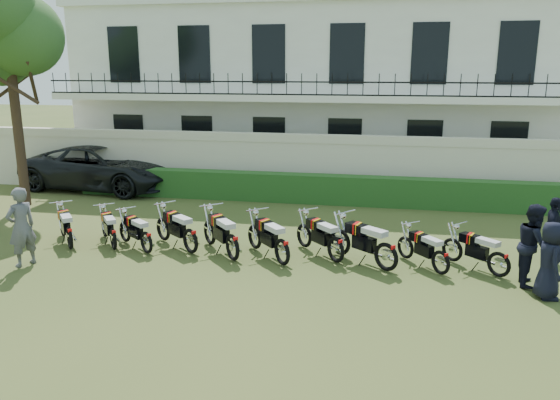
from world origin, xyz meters
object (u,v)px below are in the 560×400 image
(tree_west_near, at_px, (7,26))
(motorcycle_2, at_px, (146,237))
(motorcycle_5, at_px, (282,246))
(officer_5, at_px, (553,230))
(officer_3, at_px, (549,260))
(suv, at_px, (102,167))
(motorcycle_0, at_px, (69,232))
(motorcycle_9, at_px, (499,258))
(motorcycle_3, at_px, (190,235))
(motorcycle_4, at_px, (232,241))
(motorcycle_1, at_px, (113,234))
(motorcycle_7, at_px, (386,250))
(inspector, at_px, (21,227))
(motorcycle_6, at_px, (336,244))
(officer_4, at_px, (534,245))
(motorcycle_8, at_px, (441,257))

(tree_west_near, xyz_separation_m, motorcycle_2, (6.20, -3.94, -5.44))
(motorcycle_5, xyz_separation_m, officer_5, (6.36, 1.55, 0.29))
(officer_3, bearing_deg, suv, 58.99)
(motorcycle_0, bearing_deg, motorcycle_9, -39.44)
(motorcycle_3, distance_m, officer_3, 8.21)
(motorcycle_2, bearing_deg, motorcycle_4, -54.36)
(motorcycle_0, height_order, officer_5, officer_5)
(tree_west_near, xyz_separation_m, officer_3, (15.42, -4.87, -5.08))
(motorcycle_9, bearing_deg, motorcycle_1, 132.35)
(motorcycle_7, relative_size, officer_3, 1.07)
(motorcycle_5, distance_m, inspector, 6.20)
(tree_west_near, bearing_deg, suv, 65.20)
(motorcycle_4, distance_m, motorcycle_7, 3.68)
(tree_west_near, bearing_deg, motorcycle_5, -22.93)
(motorcycle_5, distance_m, motorcycle_9, 4.93)
(motorcycle_4, xyz_separation_m, officer_3, (6.93, -0.82, 0.29))
(motorcycle_6, bearing_deg, motorcycle_2, 140.22)
(officer_5, bearing_deg, motorcycle_3, 116.45)
(tree_west_near, xyz_separation_m, officer_5, (16.09, -2.57, -5.08))
(motorcycle_1, distance_m, motorcycle_9, 9.44)
(suv, bearing_deg, motorcycle_0, -151.90)
(tree_west_near, xyz_separation_m, motorcycle_5, (9.73, -4.12, -5.38))
(motorcycle_5, height_order, officer_4, officer_4)
(motorcycle_1, bearing_deg, motorcycle_6, -37.13)
(inspector, bearing_deg, officer_5, 126.33)
(motorcycle_5, relative_size, motorcycle_8, 1.11)
(motorcycle_3, xyz_separation_m, motorcycle_5, (2.44, -0.39, 0.00))
(suv, bearing_deg, officer_4, -110.71)
(motorcycle_2, bearing_deg, motorcycle_8, -52.19)
(suv, bearing_deg, motorcycle_7, -116.38)
(inspector, bearing_deg, motorcycle_5, 124.66)
(motorcycle_1, relative_size, motorcycle_9, 1.04)
(motorcycle_0, bearing_deg, tree_west_near, 95.63)
(motorcycle_9, distance_m, officer_4, 0.80)
(motorcycle_0, relative_size, suv, 0.25)
(tree_west_near, relative_size, motorcycle_8, 5.52)
(motorcycle_7, xyz_separation_m, officer_4, (3.10, -0.14, 0.37))
(tree_west_near, bearing_deg, motorcycle_0, -44.40)
(motorcycle_8, bearing_deg, motorcycle_0, 141.23)
(motorcycle_3, distance_m, motorcycle_4, 1.24)
(tree_west_near, xyz_separation_m, suv, (1.32, 2.85, -5.04))
(motorcycle_0, xyz_separation_m, motorcycle_9, (10.56, 0.10, -0.01))
(motorcycle_6, relative_size, officer_5, 0.94)
(motorcycle_5, height_order, inspector, inspector)
(officer_5, bearing_deg, motorcycle_8, 136.90)
(motorcycle_8, relative_size, suv, 0.23)
(tree_west_near, distance_m, officer_4, 16.60)
(suv, relative_size, officer_5, 3.78)
(motorcycle_2, bearing_deg, motorcycle_1, 121.37)
(motorcycle_0, bearing_deg, officer_4, -40.80)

